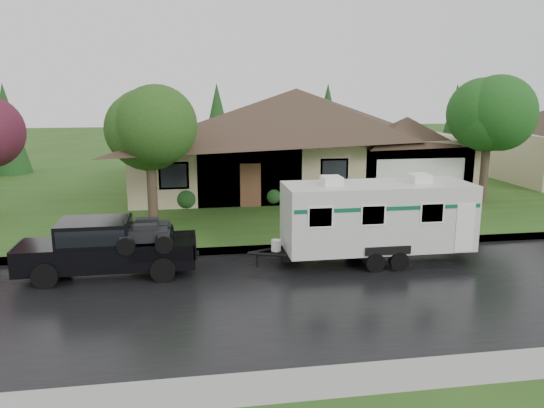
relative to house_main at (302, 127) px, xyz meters
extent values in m
plane|color=#234A17|center=(-2.29, -13.84, -3.59)|extent=(140.00, 140.00, 0.00)
cube|color=black|center=(-2.29, -15.84, -3.59)|extent=(140.00, 8.00, 0.01)
cube|color=gray|center=(-2.29, -11.59, -3.52)|extent=(140.00, 0.50, 0.15)
cube|color=#234A17|center=(-2.29, 1.16, -3.52)|extent=(140.00, 26.00, 0.15)
cube|color=tan|center=(-0.29, 0.16, -1.94)|extent=(18.00, 10.00, 3.00)
pyramid|color=#34271C|center=(-0.29, 0.16, 2.16)|extent=(19.44, 10.80, 2.60)
cube|color=tan|center=(5.11, -2.84, -2.09)|extent=(5.76, 4.00, 2.70)
cylinder|color=#382B1E|center=(-7.95, -7.85, -2.15)|extent=(0.41, 0.41, 2.59)
sphere|color=#2D571C|center=(-7.95, -7.85, 0.68)|extent=(3.57, 3.57, 3.57)
cylinder|color=#382B1E|center=(8.07, -5.65, -2.12)|extent=(0.41, 0.41, 2.64)
sphere|color=#215A1D|center=(8.07, -5.65, 0.78)|extent=(3.65, 3.65, 3.65)
sphere|color=#143814|center=(-6.59, -4.54, -2.94)|extent=(1.00, 1.00, 1.00)
sphere|color=#143814|center=(-2.39, -4.54, -2.94)|extent=(1.00, 1.00, 1.00)
sphere|color=#143814|center=(1.81, -4.54, -2.94)|extent=(1.00, 1.00, 1.00)
sphere|color=#143814|center=(6.01, -4.54, -2.94)|extent=(1.00, 1.00, 1.00)
cube|color=black|center=(-9.01, -13.32, -2.90)|extent=(5.32, 1.77, 0.76)
cube|color=black|center=(-10.96, -13.32, -2.66)|extent=(1.42, 1.73, 0.31)
cube|color=black|center=(-9.36, -13.32, -2.22)|extent=(2.13, 1.67, 0.80)
cube|color=black|center=(-9.36, -13.32, -2.17)|extent=(1.95, 1.70, 0.49)
cube|color=black|center=(-7.33, -13.32, -2.72)|extent=(1.95, 1.68, 0.05)
cylinder|color=black|center=(-10.69, -14.19, -3.22)|extent=(0.74, 0.28, 0.74)
cylinder|color=black|center=(-10.69, -12.46, -3.22)|extent=(0.74, 0.28, 0.74)
cylinder|color=black|center=(-7.33, -14.19, -3.22)|extent=(0.74, 0.28, 0.74)
cylinder|color=black|center=(-7.33, -12.46, -3.22)|extent=(0.74, 0.28, 0.74)
cube|color=beige|center=(-0.31, -13.32, -2.02)|extent=(6.20, 2.13, 2.17)
cube|color=black|center=(-0.31, -13.32, -3.24)|extent=(6.56, 1.06, 0.12)
cube|color=#0B4F34|center=(-0.31, -13.32, -1.54)|extent=(6.08, 2.15, 0.12)
cube|color=white|center=(-1.90, -13.32, -0.79)|extent=(0.62, 0.71, 0.28)
cube|color=white|center=(1.11, -13.32, -0.79)|extent=(0.62, 0.71, 0.28)
cylinder|color=black|center=(-0.71, -14.37, -3.28)|extent=(0.62, 0.21, 0.62)
cylinder|color=black|center=(-0.71, -12.28, -3.28)|extent=(0.62, 0.21, 0.62)
cylinder|color=black|center=(0.09, -14.37, -3.28)|extent=(0.62, 0.21, 0.62)
cylinder|color=black|center=(0.09, -12.28, -3.28)|extent=(0.62, 0.21, 0.62)
camera|label=1|loc=(-6.50, -29.68, 2.08)|focal=35.00mm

